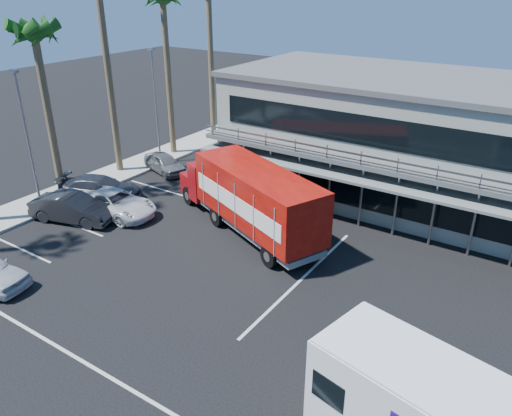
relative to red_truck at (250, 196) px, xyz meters
The scene contains 12 objects.
ground 6.49m from the red_truck, 65.08° to the right, with size 120.00×120.00×0.00m, color black.
building 11.02m from the red_truck, 59.13° to the left, with size 22.40×12.00×7.30m.
curb_strip 12.57m from the red_truck, behind, with size 3.00×32.00×0.16m, color #A5A399.
palm_c 14.48m from the red_truck, 168.15° to the right, with size 2.80×2.80×10.75m.
palm_e 16.56m from the red_truck, 148.51° to the left, with size 2.80×2.80×12.25m.
light_pole_near 12.72m from the red_truck, 158.45° to the right, with size 0.50×0.25×8.09m.
light_pole_far 13.04m from the red_truck, 154.98° to the left, with size 0.50×0.25×8.09m.
red_truck is the anchor object (origin of this frame).
parked_car_b 10.02m from the red_truck, 153.85° to the right, with size 1.66×4.77×1.57m, color black.
parked_car_c 8.11m from the red_truck, 161.72° to the right, with size 2.35×5.10×1.42m, color silver.
parked_car_d 10.12m from the red_truck, behind, with size 2.07×5.09×1.48m, color #282C35.
parked_car_e 10.80m from the red_truck, 157.61° to the left, with size 1.56×3.89×1.32m, color slate.
Camera 1 is at (10.80, -14.09, 12.54)m, focal length 35.00 mm.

